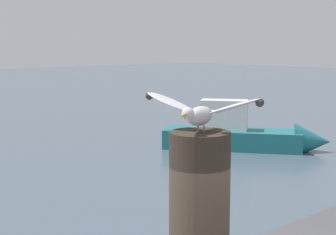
% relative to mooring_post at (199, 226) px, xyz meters
% --- Properties ---
extents(mooring_post, '(0.33, 0.33, 1.03)m').
position_rel_mooring_post_xyz_m(mooring_post, '(0.00, 0.00, 0.00)').
color(mooring_post, '#382D23').
rests_on(mooring_post, harbor_quay).
extents(seagull, '(0.39, 0.67, 0.20)m').
position_rel_mooring_post_xyz_m(seagull, '(-0.00, -0.00, 0.63)').
color(seagull, '#C66D60').
rests_on(seagull, mooring_post).
extents(boat_teal, '(3.75, 4.59, 1.67)m').
position_rel_mooring_post_xyz_m(boat_teal, '(10.20, 7.87, -1.75)').
color(boat_teal, '#1E7075').
rests_on(boat_teal, ground_plane).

